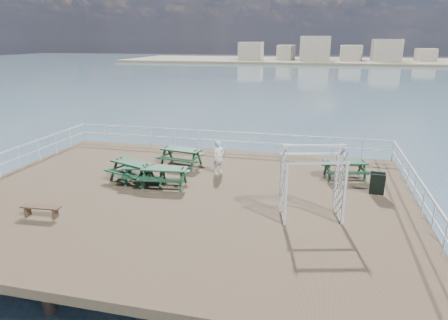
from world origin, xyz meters
TOP-DOWN VIEW (x-y plane):
  - ground at (0.00, 0.00)m, footprint 18.00×14.00m
  - sea_backdrop at (12.54, 134.07)m, footprint 300.00×300.00m
  - railing at (-0.07, 2.57)m, footprint 17.77×13.76m
  - picnic_table_a at (-2.08, 0.83)m, footprint 2.02×1.73m
  - picnic_table_b at (-1.42, 3.63)m, footprint 2.21×1.89m
  - picnic_table_c at (6.37, 3.53)m, footprint 2.16×1.89m
  - picnic_table_d at (-2.80, 1.09)m, footprint 2.39×2.17m
  - picnic_table_e at (-1.13, 0.70)m, footprint 2.05×1.72m
  - flat_bench_far at (-4.20, -3.23)m, footprint 1.44×0.44m
  - trellis_arbor at (5.00, -1.02)m, footprint 2.35×1.64m
  - sandwich_board at (7.53, 1.79)m, footprint 0.61×0.47m
  - person at (0.67, 2.92)m, footprint 0.67×0.65m

SIDE VIEW (x-z plane):
  - sea_backdrop at x=12.54m, z-range -5.11..4.09m
  - ground at x=0.00m, z-range -0.30..0.00m
  - flat_bench_far at x=-4.20m, z-range 0.10..0.51m
  - sandwich_board at x=7.53m, z-range -0.01..0.92m
  - picnic_table_a at x=-2.08m, z-range 0.12..0.99m
  - picnic_table_c at x=6.37m, z-range 0.13..1.03m
  - picnic_table_e at x=-1.13m, z-range 0.13..1.06m
  - picnic_table_d at x=-2.80m, z-range 0.13..1.09m
  - picnic_table_b at x=-1.42m, z-range 0.13..1.10m
  - person at x=0.67m, z-range 0.00..1.54m
  - railing at x=-0.07m, z-range 0.32..1.42m
  - trellis_arbor at x=5.00m, z-range -0.15..2.51m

